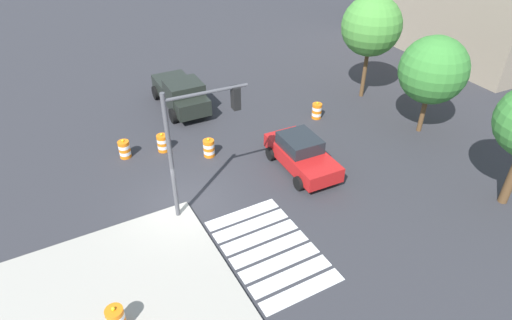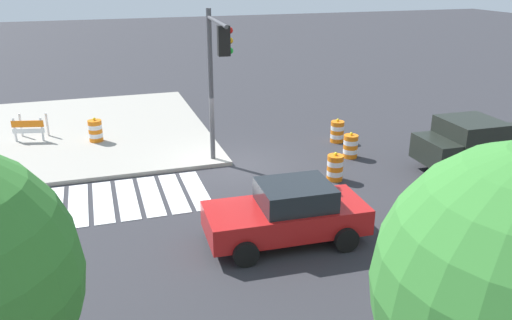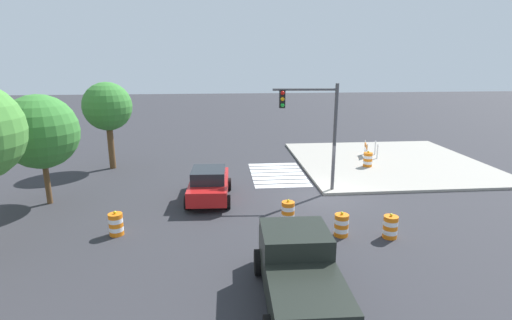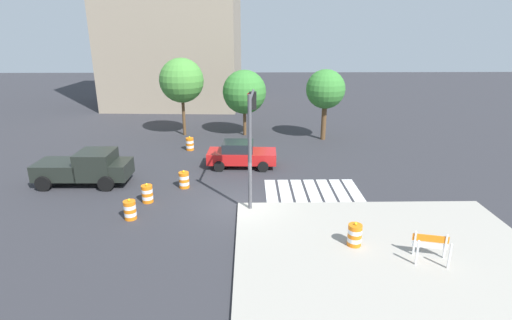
{
  "view_description": "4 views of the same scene",
  "coord_description": "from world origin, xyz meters",
  "views": [
    {
      "loc": [
        13.95,
        -4.25,
        12.02
      ],
      "look_at": [
        0.6,
        3.07,
        1.67
      ],
      "focal_mm": 30.2,
      "sensor_mm": 36.0,
      "label": 1
    },
    {
      "loc": [
        4.63,
        17.33,
        7.0
      ],
      "look_at": [
        -0.27,
        2.03,
        0.92
      ],
      "focal_mm": 36.08,
      "sensor_mm": 36.0,
      "label": 2
    },
    {
      "loc": [
        -18.65,
        5.21,
        6.88
      ],
      "look_at": [
        1.88,
        3.32,
        1.5
      ],
      "focal_mm": 27.6,
      "sensor_mm": 36.0,
      "label": 3
    },
    {
      "loc": [
        0.58,
        -17.99,
        8.5
      ],
      "look_at": [
        0.95,
        2.82,
        1.45
      ],
      "focal_mm": 27.75,
      "sensor_mm": 36.0,
      "label": 4
    }
  ],
  "objects": [
    {
      "name": "traffic_barrel_median_near",
      "position": [
        -4.95,
        -1.34,
        0.45
      ],
      "size": [
        0.56,
        0.56,
        1.02
      ],
      "color": "orange",
      "rests_on": "ground"
    },
    {
      "name": "construction_barricade",
      "position": [
        7.38,
        -5.08,
        0.72
      ],
      "size": [
        1.39,
        1.05,
        1.0
      ],
      "color": "silver",
      "rests_on": "sidewalk_corner"
    },
    {
      "name": "crosswalk_stripes",
      "position": [
        4.0,
        1.8,
        0.01
      ],
      "size": [
        5.1,
        3.2,
        0.02
      ],
      "color": "silver",
      "rests_on": "ground"
    },
    {
      "name": "traffic_barrel_crosswalk_end",
      "position": [
        -4.61,
        0.52,
        0.45
      ],
      "size": [
        0.56,
        0.56,
        1.02
      ],
      "color": "orange",
      "rests_on": "ground"
    },
    {
      "name": "street_tree_streetside_mid",
      "position": [
        6.41,
        12.13,
        3.92
      ],
      "size": [
        2.98,
        2.98,
        5.45
      ],
      "color": "brown",
      "rests_on": "ground"
    },
    {
      "name": "pickup_truck",
      "position": [
        -8.54,
        3.06,
        0.97
      ],
      "size": [
        5.19,
        2.43,
        1.92
      ],
      "color": "black",
      "rests_on": "ground"
    },
    {
      "name": "street_tree_streetside_near",
      "position": [
        -4.74,
        13.64,
        4.44
      ],
      "size": [
        3.49,
        3.49,
        6.2
      ],
      "color": "brown",
      "rests_on": "ground"
    },
    {
      "name": "traffic_barrel_near_corner",
      "position": [
        -3.71,
        9.43,
        0.45
      ],
      "size": [
        0.56,
        0.56,
        1.02
      ],
      "color": "orange",
      "rests_on": "ground"
    },
    {
      "name": "sidewalk_corner",
      "position": [
        6.0,
        -6.0,
        0.07
      ],
      "size": [
        12.0,
        12.0,
        0.15
      ],
      "primitive_type": "cube",
      "color": "#9E998E",
      "rests_on": "ground"
    },
    {
      "name": "ground_plane",
      "position": [
        0.0,
        0.0,
        0.0
      ],
      "size": [
        120.0,
        120.0,
        0.0
      ],
      "primitive_type": "plane",
      "color": "#2D2D33"
    },
    {
      "name": "traffic_barrel_median_far",
      "position": [
        -3.04,
        2.39,
        0.45
      ],
      "size": [
        0.56,
        0.56,
        1.02
      ],
      "color": "orange",
      "rests_on": "ground"
    },
    {
      "name": "traffic_barrel_on_sidewalk",
      "position": [
        4.77,
        -4.09,
        0.6
      ],
      "size": [
        0.56,
        0.56,
        1.02
      ],
      "color": "orange",
      "rests_on": "sidewalk_corner"
    },
    {
      "name": "street_tree_streetside_far",
      "position": [
        0.21,
        13.56,
        3.53
      ],
      "size": [
        3.47,
        3.47,
        5.28
      ],
      "color": "brown",
      "rests_on": "ground"
    },
    {
      "name": "traffic_light_pole",
      "position": [
        0.66,
        0.54,
        3.91
      ],
      "size": [
        0.48,
        3.29,
        5.5
      ],
      "color": "#4C4C51",
      "rests_on": "sidewalk_corner"
    },
    {
      "name": "sports_car",
      "position": [
        0.05,
        5.83,
        0.81
      ],
      "size": [
        4.37,
        2.28,
        1.63
      ],
      "color": "red",
      "rests_on": "ground"
    }
  ]
}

